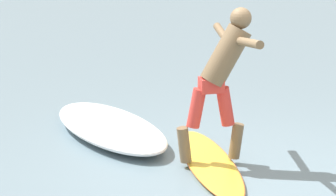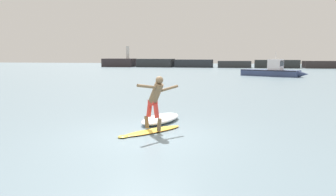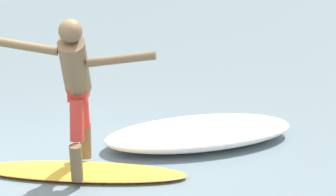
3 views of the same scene
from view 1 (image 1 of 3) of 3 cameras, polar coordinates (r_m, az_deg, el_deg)
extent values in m
plane|color=slate|center=(8.86, 5.72, -5.68)|extent=(200.00, 200.00, 0.00)
ellipsoid|color=yellow|center=(9.15, 3.03, -4.66)|extent=(1.76, 2.18, 0.08)
ellipsoid|color=#DB5B2D|center=(9.15, 3.03, -4.66)|extent=(1.78, 2.20, 0.03)
cone|color=black|center=(10.05, 1.80, -3.32)|extent=(0.07, 0.07, 0.14)
cone|color=black|center=(9.87, 1.17, -3.68)|extent=(0.07, 0.07, 0.14)
cone|color=black|center=(9.93, 2.80, -3.57)|extent=(0.07, 0.07, 0.14)
cylinder|color=brown|center=(9.15, 4.91, -3.09)|extent=(0.22, 0.21, 0.42)
cylinder|color=red|center=(8.98, 4.13, -0.59)|extent=(0.27, 0.25, 0.46)
cylinder|color=brown|center=(8.99, 1.17, -3.37)|extent=(0.22, 0.21, 0.42)
cylinder|color=red|center=(8.89, 2.05, -0.73)|extent=(0.27, 0.25, 0.46)
cube|color=red|center=(8.86, 3.12, 0.95)|extent=(0.33, 0.31, 0.16)
cylinder|color=brown|center=(8.82, 4.17, 3.08)|extent=(0.63, 0.55, 0.72)
sphere|color=brown|center=(8.79, 5.24, 5.72)|extent=(0.24, 0.24, 0.24)
cylinder|color=brown|center=(9.29, 4.02, 4.47)|extent=(0.49, 0.63, 0.21)
cylinder|color=brown|center=(8.35, 5.89, 3.95)|extent=(0.47, 0.64, 0.20)
ellipsoid|color=white|center=(10.10, -4.14, -2.10)|extent=(1.51, 2.47, 0.26)
camera|label=2|loc=(10.18, 69.79, 0.83)|focal=35.00mm
camera|label=3|loc=(13.96, 35.51, 14.94)|focal=85.00mm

